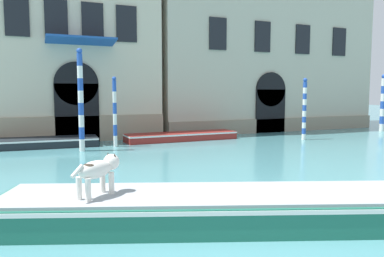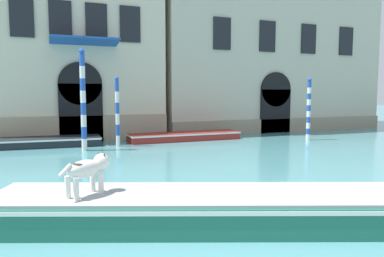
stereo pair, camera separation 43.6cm
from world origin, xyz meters
TOP-DOWN VIEW (x-y plane):
  - palazzo_left at (-0.05, 22.12)m, footprint 11.05×7.40m
  - boat_foreground at (1.99, 5.47)m, footprint 8.82×4.91m
  - dog_on_deck at (-0.21, 6.17)m, footprint 1.01×0.79m
  - boat_moored_near_palazzo at (-0.88, 17.98)m, footprint 5.08×1.99m
  - boat_moored_far at (6.07, 17.68)m, footprint 6.14×1.53m
  - mooring_pole_0 at (2.29, 16.76)m, footprint 0.19×0.19m
  - mooring_pole_1 at (12.34, 15.31)m, footprint 0.22×0.22m
  - mooring_pole_2 at (0.66, 16.01)m, footprint 0.25×0.25m

SIDE VIEW (x-z plane):
  - boat_moored_far at x=6.07m, z-range 0.01..0.44m
  - boat_moored_near_palazzo at x=-0.88m, z-range 0.01..0.45m
  - boat_foreground at x=1.99m, z-range 0.02..0.66m
  - dog_on_deck at x=-0.21m, z-range 0.76..1.55m
  - mooring_pole_0 at x=2.29m, z-range 0.02..3.36m
  - mooring_pole_1 at x=12.34m, z-range 0.02..3.38m
  - mooring_pole_2 at x=0.66m, z-range 0.02..4.53m
  - palazzo_left at x=-0.05m, z-range -0.02..13.79m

